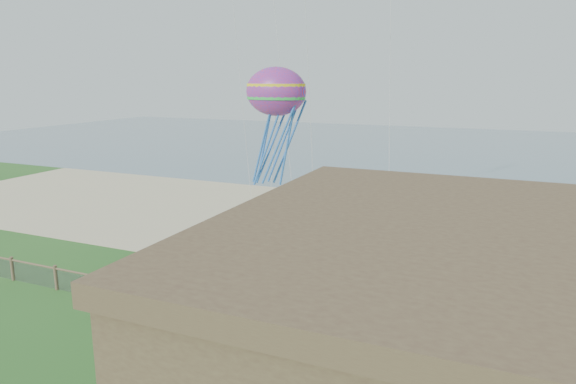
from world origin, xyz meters
TOP-DOWN VIEW (x-y plane):
  - sand_beach at (0.00, 22.00)m, footprint 72.00×20.00m
  - ocean at (0.00, 66.00)m, footprint 160.00×68.00m
  - chainlink_fence at (0.00, 6.00)m, footprint 36.20×0.20m
  - picnic_table at (6.20, 5.00)m, footprint 1.72×1.34m
  - octopus_kite at (-2.15, 16.84)m, footprint 4.20×3.47m

SIDE VIEW (x-z plane):
  - ocean at x=0.00m, z-range -0.01..0.01m
  - sand_beach at x=0.00m, z-range -0.01..0.01m
  - picnic_table at x=6.20m, z-range 0.00..0.70m
  - chainlink_fence at x=0.00m, z-range -0.07..1.18m
  - octopus_kite at x=-2.15m, z-range 3.69..11.17m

